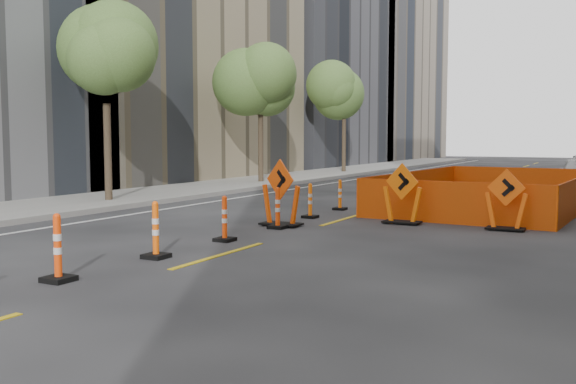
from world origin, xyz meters
The scene contains 17 objects.
ground_plane centered at (0.00, 0.00, 0.00)m, with size 140.00×140.00×0.00m, color black.
sidewalk_left centered at (-9.00, 12.00, 0.07)m, with size 4.00×90.00×0.15m, color gray.
bld_left_d centered at (-17.00, 39.20, 7.00)m, with size 12.00×16.00×14.00m, color #4C4C51.
bld_left_e centered at (-17.00, 55.60, 10.00)m, with size 12.00×20.00×20.00m, color gray.
tree_l_b centered at (-8.40, 10.00, 4.53)m, with size 2.80×2.80×5.95m.
tree_l_c centered at (-8.40, 20.00, 4.53)m, with size 2.80×2.80×5.95m.
tree_l_d centered at (-8.40, 30.00, 4.53)m, with size 2.80×2.80×5.95m.
channelizer_3 centered at (-0.97, 1.02, 0.53)m, with size 0.42×0.42×1.05m, color #FA420A, non-canonical shape.
channelizer_4 centered at (-0.88, 3.22, 0.52)m, with size 0.41×0.41×1.05m, color #F6590A, non-canonical shape.
channelizer_5 centered at (-0.83, 5.41, 0.49)m, with size 0.38×0.38×0.97m, color #E53C09, non-canonical shape.
channelizer_6 centered at (-0.74, 7.61, 0.50)m, with size 0.40×0.40×1.01m, color #DE3B09, non-canonical shape.
channelizer_7 centered at (-0.93, 9.80, 0.48)m, with size 0.38×0.38×0.95m, color #F3620A, non-canonical shape.
channelizer_8 centered at (-0.98, 11.99, 0.46)m, with size 0.37×0.37×0.93m, color #E45E09, non-canonical shape.
chevron_sign_left centered at (-0.88, 8.03, 0.83)m, with size 1.11×0.67×1.66m, color #D84409, non-canonical shape.
chevron_sign_center centered at (1.66, 9.81, 0.77)m, with size 1.03×0.62×1.55m, color #E75F09, non-canonical shape.
chevron_sign_right centered at (4.19, 9.83, 0.73)m, with size 0.97×0.58×1.46m, color #EE510A, non-canonical shape.
safety_fence centered at (3.02, 14.67, 0.54)m, with size 5.11×8.70×1.09m, color orange, non-canonical shape.
Camera 1 is at (6.62, -5.89, 2.20)m, focal length 40.00 mm.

